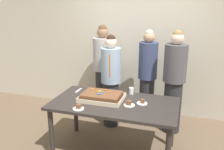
# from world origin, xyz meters

# --- Properties ---
(interior_back_panel) EXTENTS (8.00, 0.12, 3.00)m
(interior_back_panel) POSITION_xyz_m (0.00, 1.60, 1.50)
(interior_back_panel) COLOR beige
(interior_back_panel) RESTS_ON ground_plane
(party_table) EXTENTS (1.76, 0.94, 0.79)m
(party_table) POSITION_xyz_m (0.00, 0.00, 0.70)
(party_table) COLOR #2D2826
(party_table) RESTS_ON ground_plane
(sheet_cake) EXTENTS (0.61, 0.44, 0.13)m
(sheet_cake) POSITION_xyz_m (-0.20, 0.04, 0.84)
(sheet_cake) COLOR beige
(sheet_cake) RESTS_ON party_table
(plated_slice_near_left) EXTENTS (0.15, 0.15, 0.06)m
(plated_slice_near_left) POSITION_xyz_m (0.39, 0.07, 0.80)
(plated_slice_near_left) COLOR white
(plated_slice_near_left) RESTS_ON party_table
(plated_slice_near_right) EXTENTS (0.15, 0.15, 0.06)m
(plated_slice_near_right) POSITION_xyz_m (-0.38, -0.35, 0.81)
(plated_slice_near_right) COLOR white
(plated_slice_near_right) RESTS_ON party_table
(plated_slice_far_left) EXTENTS (0.15, 0.15, 0.07)m
(plated_slice_far_left) POSITION_xyz_m (0.22, -0.04, 0.81)
(plated_slice_far_left) COLOR white
(plated_slice_far_left) RESTS_ON party_table
(drink_cup_nearest) EXTENTS (0.07, 0.07, 0.10)m
(drink_cup_nearest) POSITION_xyz_m (0.15, 0.39, 0.84)
(drink_cup_nearest) COLOR white
(drink_cup_nearest) RESTS_ON party_table
(cake_server_utensil) EXTENTS (0.03, 0.20, 0.01)m
(cake_server_utensil) POSITION_xyz_m (-0.68, 0.28, 0.79)
(cake_server_utensil) COLOR silver
(cake_server_utensil) RESTS_ON party_table
(person_serving_front) EXTENTS (0.37, 0.37, 1.74)m
(person_serving_front) POSITION_xyz_m (-0.57, 1.17, 0.90)
(person_serving_front) COLOR #28282D
(person_serving_front) RESTS_ON ground_plane
(person_green_shirt_behind) EXTENTS (0.37, 0.37, 1.73)m
(person_green_shirt_behind) POSITION_xyz_m (0.75, 0.88, 0.89)
(person_green_shirt_behind) COLOR #28282D
(person_green_shirt_behind) RESTS_ON ground_plane
(person_striped_tie_right) EXTENTS (0.33, 0.33, 1.70)m
(person_striped_tie_right) POSITION_xyz_m (0.29, 1.08, 0.88)
(person_striped_tie_right) COLOR #28282D
(person_striped_tie_right) RESTS_ON ground_plane
(person_far_right_suit) EXTENTS (0.34, 0.34, 1.63)m
(person_far_right_suit) POSITION_xyz_m (-0.30, 0.78, 0.84)
(person_far_right_suit) COLOR #28282D
(person_far_right_suit) RESTS_ON ground_plane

